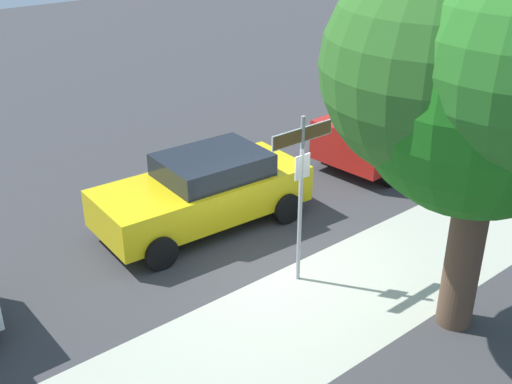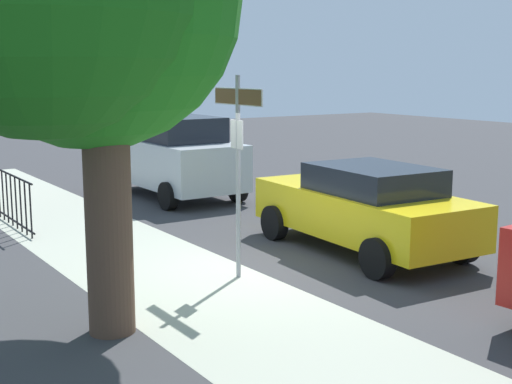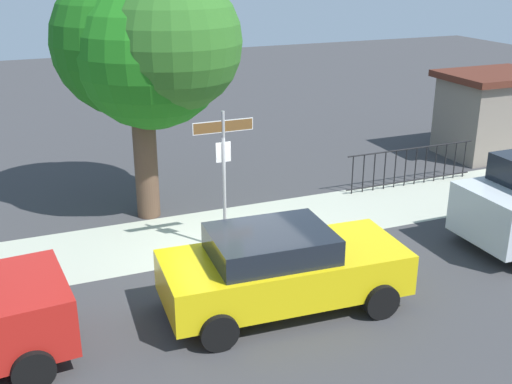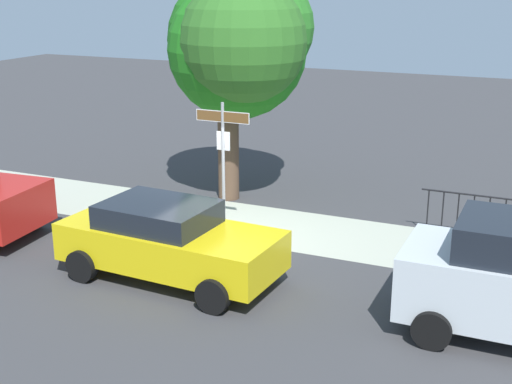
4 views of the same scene
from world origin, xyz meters
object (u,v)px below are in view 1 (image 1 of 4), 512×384
Objects in this scene: car_yellow at (204,190)px; car_red at (398,122)px; shade_tree at (500,78)px; street_sign at (301,171)px.

car_red is at bearing -178.00° from car_yellow.
shade_tree is 1.28× the size of car_red.
car_red is (-5.80, -2.54, -1.18)m from street_sign.
shade_tree reaches higher than car_yellow.
shade_tree reaches higher than street_sign.
shade_tree is at bearing 106.67° from street_sign.
shade_tree is (-0.82, 2.72, 2.01)m from street_sign.
car_yellow is at bearing -5.47° from car_red.
street_sign is 3.48m from shade_tree.
car_red is 1.04× the size of car_yellow.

